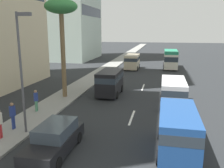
{
  "coord_description": "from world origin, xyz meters",
  "views": [
    {
      "loc": [
        -2.15,
        -2.11,
        6.44
      ],
      "look_at": [
        19.37,
        2.47,
        1.51
      ],
      "focal_mm": 38.64,
      "sensor_mm": 36.0,
      "label": 1
    }
  ],
  "objects_px": {
    "pedestrian_by_tree": "(36,99)",
    "van_second": "(173,92)",
    "van_fourth": "(110,81)",
    "palm_tree": "(61,12)",
    "minibus_fifth": "(171,59)",
    "pedestrian_mid_block": "(13,114)",
    "van_lead": "(178,129)",
    "van_sixth": "(132,61)",
    "car_third": "(55,139)",
    "street_lamp": "(22,62)"
  },
  "relations": [
    {
      "from": "van_fourth",
      "to": "car_third",
      "type": "bearing_deg",
      "value": -1.34
    },
    {
      "from": "van_lead",
      "to": "van_sixth",
      "type": "relative_size",
      "value": 1.02
    },
    {
      "from": "car_third",
      "to": "street_lamp",
      "type": "bearing_deg",
      "value": -123.33
    },
    {
      "from": "van_sixth",
      "to": "palm_tree",
      "type": "xyz_separation_m",
      "value": [
        -18.87,
        4.13,
        6.66
      ]
    },
    {
      "from": "van_sixth",
      "to": "pedestrian_mid_block",
      "type": "distance_m",
      "value": 27.28
    },
    {
      "from": "van_second",
      "to": "car_third",
      "type": "bearing_deg",
      "value": 146.07
    },
    {
      "from": "pedestrian_mid_block",
      "to": "pedestrian_by_tree",
      "type": "xyz_separation_m",
      "value": [
        3.54,
        0.33,
        -0.04
      ]
    },
    {
      "from": "pedestrian_by_tree",
      "to": "palm_tree",
      "type": "height_order",
      "value": "palm_tree"
    },
    {
      "from": "pedestrian_by_tree",
      "to": "van_second",
      "type": "bearing_deg",
      "value": 169.28
    },
    {
      "from": "pedestrian_by_tree",
      "to": "street_lamp",
      "type": "distance_m",
      "value": 5.41
    },
    {
      "from": "pedestrian_mid_block",
      "to": "van_sixth",
      "type": "bearing_deg",
      "value": 6.24
    },
    {
      "from": "van_second",
      "to": "pedestrian_by_tree",
      "type": "height_order",
      "value": "van_second"
    },
    {
      "from": "van_lead",
      "to": "pedestrian_mid_block",
      "type": "bearing_deg",
      "value": 86.06
    },
    {
      "from": "car_third",
      "to": "minibus_fifth",
      "type": "height_order",
      "value": "minibus_fifth"
    },
    {
      "from": "van_fourth",
      "to": "pedestrian_by_tree",
      "type": "relative_size",
      "value": 2.7
    },
    {
      "from": "palm_tree",
      "to": "van_fourth",
      "type": "bearing_deg",
      "value": -62.14
    },
    {
      "from": "van_second",
      "to": "van_sixth",
      "type": "height_order",
      "value": "van_sixth"
    },
    {
      "from": "palm_tree",
      "to": "van_second",
      "type": "bearing_deg",
      "value": -93.67
    },
    {
      "from": "van_lead",
      "to": "van_second",
      "type": "height_order",
      "value": "van_lead"
    },
    {
      "from": "car_third",
      "to": "van_fourth",
      "type": "height_order",
      "value": "van_fourth"
    },
    {
      "from": "car_third",
      "to": "pedestrian_by_tree",
      "type": "bearing_deg",
      "value": -143.12
    },
    {
      "from": "van_second",
      "to": "palm_tree",
      "type": "distance_m",
      "value": 12.18
    },
    {
      "from": "van_second",
      "to": "pedestrian_mid_block",
      "type": "height_order",
      "value": "van_second"
    },
    {
      "from": "van_fourth",
      "to": "pedestrian_by_tree",
      "type": "height_order",
      "value": "van_fourth"
    },
    {
      "from": "van_lead",
      "to": "palm_tree",
      "type": "distance_m",
      "value": 14.97
    },
    {
      "from": "minibus_fifth",
      "to": "van_sixth",
      "type": "relative_size",
      "value": 1.43
    },
    {
      "from": "pedestrian_by_tree",
      "to": "minibus_fifth",
      "type": "bearing_deg",
      "value": -143.82
    },
    {
      "from": "van_second",
      "to": "street_lamp",
      "type": "bearing_deg",
      "value": 130.15
    },
    {
      "from": "van_sixth",
      "to": "street_lamp",
      "type": "xyz_separation_m",
      "value": [
        -27.23,
        3.13,
        3.24
      ]
    },
    {
      "from": "pedestrian_by_tree",
      "to": "van_sixth",
      "type": "bearing_deg",
      "value": -131.95
    },
    {
      "from": "van_second",
      "to": "street_lamp",
      "type": "distance_m",
      "value": 12.41
    },
    {
      "from": "palm_tree",
      "to": "van_sixth",
      "type": "bearing_deg",
      "value": -12.34
    },
    {
      "from": "van_lead",
      "to": "pedestrian_by_tree",
      "type": "relative_size",
      "value": 2.79
    },
    {
      "from": "van_lead",
      "to": "van_sixth",
      "type": "bearing_deg",
      "value": 12.18
    },
    {
      "from": "van_lead",
      "to": "pedestrian_by_tree",
      "type": "xyz_separation_m",
      "value": [
        4.25,
        10.58,
        -0.24
      ]
    },
    {
      "from": "van_lead",
      "to": "palm_tree",
      "type": "xyz_separation_m",
      "value": [
        8.79,
        10.1,
        6.7
      ]
    },
    {
      "from": "minibus_fifth",
      "to": "van_fourth",
      "type": "bearing_deg",
      "value": 161.41
    },
    {
      "from": "van_sixth",
      "to": "street_lamp",
      "type": "bearing_deg",
      "value": -6.55
    },
    {
      "from": "pedestrian_mid_block",
      "to": "car_third",
      "type": "bearing_deg",
      "value": -102.93
    },
    {
      "from": "car_third",
      "to": "pedestrian_mid_block",
      "type": "distance_m",
      "value": 4.44
    },
    {
      "from": "palm_tree",
      "to": "minibus_fifth",
      "type": "bearing_deg",
      "value": -26.24
    },
    {
      "from": "van_lead",
      "to": "van_fourth",
      "type": "distance_m",
      "value": 12.49
    },
    {
      "from": "car_third",
      "to": "van_sixth",
      "type": "bearing_deg",
      "value": 179.24
    },
    {
      "from": "pedestrian_mid_block",
      "to": "street_lamp",
      "type": "distance_m",
      "value": 3.68
    },
    {
      "from": "van_fourth",
      "to": "van_sixth",
      "type": "height_order",
      "value": "van_fourth"
    },
    {
      "from": "van_fourth",
      "to": "pedestrian_mid_block",
      "type": "distance_m",
      "value": 11.04
    },
    {
      "from": "van_lead",
      "to": "van_second",
      "type": "bearing_deg",
      "value": -0.32
    },
    {
      "from": "car_third",
      "to": "minibus_fifth",
      "type": "relative_size",
      "value": 0.69
    },
    {
      "from": "car_third",
      "to": "pedestrian_mid_block",
      "type": "relative_size",
      "value": 2.61
    },
    {
      "from": "van_second",
      "to": "pedestrian_mid_block",
      "type": "bearing_deg",
      "value": 125.8
    }
  ]
}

